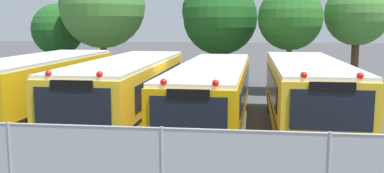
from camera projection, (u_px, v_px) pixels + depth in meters
ground_plane at (170, 127)px, 16.84m from camera, size 160.00×160.00×0.00m
school_bus_0 at (41, 87)px, 17.21m from camera, size 2.66×9.94×2.79m
school_bus_1 at (128, 90)px, 16.79m from camera, size 2.63×10.94×2.72m
school_bus_2 at (213, 93)px, 16.37m from camera, size 2.67×11.66×2.59m
school_bus_3 at (306, 93)px, 15.93m from camera, size 2.60×10.45×2.75m
tree_0 at (58, 29)px, 28.87m from camera, size 3.40×3.40×5.27m
tree_1 at (104, 5)px, 26.59m from camera, size 5.18×5.18×7.64m
tree_2 at (217, 16)px, 26.84m from camera, size 4.65×4.53×6.58m
tree_3 at (289, 18)px, 24.39m from camera, size 3.60×3.60×6.07m
tree_4 at (356, 15)px, 25.38m from camera, size 3.71×3.71×6.40m
chainlink_fence at (85, 173)px, 8.57m from camera, size 15.42×0.07×2.01m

